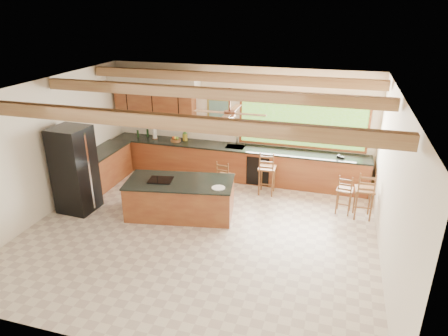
# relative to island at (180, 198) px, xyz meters

# --- Properties ---
(ground) EXTENTS (7.20, 7.20, 0.00)m
(ground) POSITION_rel_island_xyz_m (0.67, -0.60, -0.42)
(ground) COLOR beige
(ground) RESTS_ON ground
(room_shell) EXTENTS (7.27, 6.54, 3.02)m
(room_shell) POSITION_rel_island_xyz_m (0.50, 0.05, 1.80)
(room_shell) COLOR #EFE6CE
(room_shell) RESTS_ON ground
(counter_run) EXTENTS (7.12, 3.10, 1.26)m
(counter_run) POSITION_rel_island_xyz_m (-0.15, 1.92, 0.05)
(counter_run) COLOR brown
(counter_run) RESTS_ON ground
(island) EXTENTS (2.53, 1.51, 0.85)m
(island) POSITION_rel_island_xyz_m (0.00, 0.00, 0.00)
(island) COLOR brown
(island) RESTS_ON ground
(refrigerator) EXTENTS (0.81, 0.79, 1.99)m
(refrigerator) POSITION_rel_island_xyz_m (-2.38, -0.42, 0.58)
(refrigerator) COLOR black
(refrigerator) RESTS_ON ground
(bar_stool_a) EXTENTS (0.42, 0.42, 1.04)m
(bar_stool_a) POSITION_rel_island_xyz_m (0.77, 0.94, 0.20)
(bar_stool_a) COLOR brown
(bar_stool_a) RESTS_ON ground
(bar_stool_b) EXTENTS (0.42, 0.42, 1.16)m
(bar_stool_b) POSITION_rel_island_xyz_m (1.68, 1.55, 0.27)
(bar_stool_b) COLOR brown
(bar_stool_b) RESTS_ON ground
(bar_stool_c) EXTENTS (0.38, 0.38, 0.97)m
(bar_stool_c) POSITION_rel_island_xyz_m (3.56, 1.06, 0.16)
(bar_stool_c) COLOR brown
(bar_stool_c) RESTS_ON ground
(bar_stool_d) EXTENTS (0.44, 0.44, 1.15)m
(bar_stool_d) POSITION_rel_island_xyz_m (3.97, 0.94, 0.26)
(bar_stool_d) COLOR brown
(bar_stool_d) RESTS_ON ground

